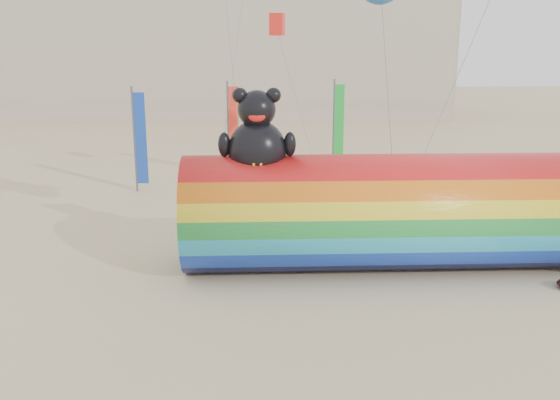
{
  "coord_description": "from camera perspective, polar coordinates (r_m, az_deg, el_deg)",
  "views": [
    {
      "loc": [
        -0.33,
        -17.87,
        7.46
      ],
      "look_at": [
        0.5,
        1.5,
        2.4
      ],
      "focal_mm": 40.0,
      "sensor_mm": 36.0,
      "label": 1
    }
  ],
  "objects": [
    {
      "name": "ground",
      "position": [
        19.36,
        -1.3,
        -8.03
      ],
      "size": [
        160.0,
        160.0,
        0.0
      ],
      "primitive_type": "plane",
      "color": "#CCB58C",
      "rests_on": "ground"
    },
    {
      "name": "windsock_assembly",
      "position": [
        20.75,
        9.42,
        -0.8
      ],
      "size": [
        13.14,
        4.0,
        6.06
      ],
      "color": "red",
      "rests_on": "ground"
    },
    {
      "name": "festival_banners",
      "position": [
        33.83,
        -3.55,
        6.41
      ],
      "size": [
        11.1,
        5.01,
        5.2
      ],
      "color": "#59595E",
      "rests_on": "ground"
    },
    {
      "name": "hotel_building",
      "position": [
        64.94,
        -13.39,
        16.77
      ],
      "size": [
        60.4,
        15.4,
        20.6
      ],
      "color": "#B7AD99",
      "rests_on": "ground"
    }
  ]
}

